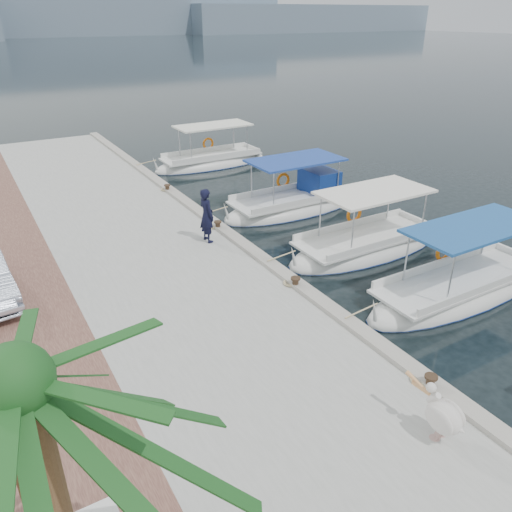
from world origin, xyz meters
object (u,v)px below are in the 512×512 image
at_px(date_palm, 16,387).
at_px(fishing_caique_e, 212,163).
at_px(pelican, 442,415).
at_px(fisherman, 207,215).
at_px(fishing_caique_c, 365,248).
at_px(fishing_caique_d, 293,206).
at_px(fishing_caique_b, 459,292).

bearing_deg(date_palm, fishing_caique_e, 61.36).
bearing_deg(fishing_caique_e, pelican, -104.29).
bearing_deg(fisherman, date_palm, 145.58).
distance_m(fishing_caique_c, date_palm, 15.38).
distance_m(fisherman, date_palm, 13.71).
height_order(fishing_caique_d, date_palm, date_palm).
bearing_deg(pelican, fisherman, 89.16).
relative_size(fishing_caique_e, pelican, 5.08).
bearing_deg(fishing_caique_c, pelican, -123.53).
height_order(fishing_caique_c, fisherman, fisherman).
xyz_separation_m(fishing_caique_c, date_palm, (-11.59, -8.68, 5.17)).
bearing_deg(fishing_caique_b, fisherman, 129.08).
bearing_deg(fishing_caique_e, fisherman, -116.50).
bearing_deg(fishing_caique_c, fishing_caique_d, 88.65).
bearing_deg(fishing_caique_b, fishing_caique_e, 90.59).
xyz_separation_m(fishing_caique_c, fishing_caique_e, (0.14, 12.81, 0.00)).
distance_m(fishing_caique_d, pelican, 13.46).
xyz_separation_m(fishing_caique_b, pelican, (-5.38, -3.87, 0.91)).
relative_size(fishing_caique_d, fishing_caique_e, 0.96).
xyz_separation_m(fishing_caique_b, fishing_caique_e, (-0.17, 16.60, 0.00)).
relative_size(fishing_caique_c, pelican, 4.86).
bearing_deg(date_palm, pelican, 8.91).
relative_size(fishing_caique_e, fisherman, 3.56).
relative_size(pelican, fisherman, 0.70).
bearing_deg(date_palm, fishing_caique_d, 48.89).
distance_m(fishing_caique_b, fishing_caique_c, 3.80).
bearing_deg(fishing_caique_d, fishing_caique_c, -91.35).
bearing_deg(date_palm, fishing_caique_c, 36.81).
relative_size(fishing_caique_b, fishing_caique_d, 1.10).
height_order(fishing_caique_e, date_palm, date_palm).
bearing_deg(pelican, fishing_caique_e, 75.71).
height_order(fishing_caique_d, fisherman, fisherman).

